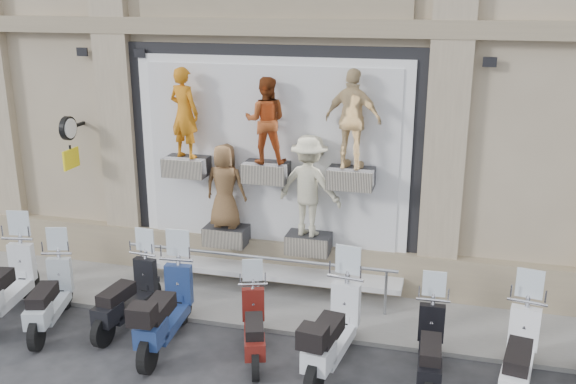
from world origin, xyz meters
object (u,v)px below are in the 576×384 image
scooter_g (333,317)px  scooter_d (126,284)px  scooter_h (431,337)px  scooter_e (165,296)px  scooter_b (3,272)px  guard_rail (258,279)px  scooter_c (48,285)px  scooter_f (254,316)px  scooter_i (521,343)px  clock_sign_bracket (69,136)px

scooter_g → scooter_d: bearing=-179.1°
scooter_g → scooter_h: (1.42, 0.02, -0.12)m
scooter_d → scooter_e: bearing=-18.5°
scooter_b → scooter_d: (2.17, 0.26, -0.09)m
guard_rail → scooter_h: scooter_h is taller
scooter_c → scooter_e: scooter_e is taller
scooter_f → scooter_b: bearing=159.7°
scooter_d → scooter_i: (6.20, -0.38, 0.05)m
scooter_e → scooter_g: (2.68, 0.00, 0.00)m
clock_sign_bracket → scooter_f: 5.34m
scooter_g → scooter_i: scooter_g is taller
scooter_e → scooter_i: scooter_e is taller
scooter_g → scooter_i: 2.62m
scooter_f → scooter_g: (1.23, -0.04, 0.17)m
scooter_i → scooter_c: bearing=-170.3°
scooter_c → scooter_h: (6.22, -0.01, -0.04)m
scooter_c → guard_rail: bearing=14.0°
scooter_e → scooter_i: bearing=-3.9°
scooter_c → scooter_i: 7.42m
scooter_f → scooter_h: size_ratio=0.94×
scooter_g → scooter_b: bearing=-174.1°
scooter_b → scooter_c: size_ratio=1.10×
guard_rail → scooter_f: 1.83m
scooter_d → scooter_e: size_ratio=0.90×
clock_sign_bracket → scooter_i: (8.23, -2.23, -1.98)m
scooter_f → scooter_i: bearing=-19.3°
scooter_e → scooter_h: (4.10, 0.02, -0.12)m
guard_rail → scooter_b: bearing=-157.8°
guard_rail → scooter_g: 2.51m
guard_rail → scooter_c: bearing=-150.4°
guard_rail → scooter_d: (-1.86, -1.38, 0.31)m
scooter_b → scooter_i: bearing=-10.2°
scooter_c → scooter_f: scooter_c is taller
scooter_f → scooter_g: size_ratio=0.81×
scooter_b → scooter_e: (3.07, -0.15, -0.00)m
guard_rail → scooter_e: bearing=-118.4°
guard_rail → scooter_i: scooter_i is taller
scooter_c → scooter_i: scooter_i is taller
guard_rail → scooter_d: bearing=-143.5°
guard_rail → scooter_f: (0.48, -1.74, 0.23)m
clock_sign_bracket → scooter_c: size_ratio=0.53×
guard_rail → clock_sign_bracket: size_ratio=4.96×
scooter_e → scooter_g: bearing=-4.2°
scooter_g → scooter_i: bearing=7.9°
scooter_c → scooter_g: 4.81m
scooter_d → guard_rail: bearing=42.6°
scooter_c → scooter_f: size_ratio=1.12×
guard_rail → clock_sign_bracket: 4.57m
scooter_b → scooter_c: scooter_b is taller
scooter_h → scooter_d: bearing=173.7°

